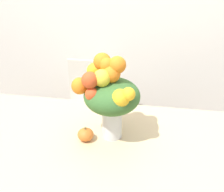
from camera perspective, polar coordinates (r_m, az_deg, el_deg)
dining_table at (r=1.69m, az=-2.89°, el=-11.34°), size 1.56×0.90×0.77m
flower_vase at (r=1.56m, az=-0.36°, el=0.41°), size 0.34×0.31×0.45m
pumpkin at (r=1.65m, az=-4.85°, el=-7.02°), size 0.08×0.08×0.08m
dining_chair_near_window at (r=2.50m, az=-4.05°, el=-3.32°), size 0.43×0.43×0.86m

